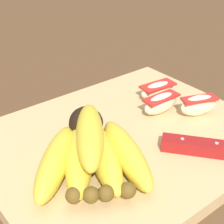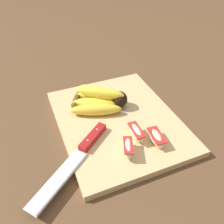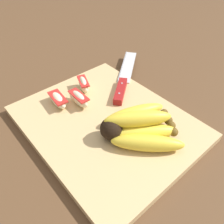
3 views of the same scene
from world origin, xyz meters
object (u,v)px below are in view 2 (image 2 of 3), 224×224
Objects in this scene: apple_wedge_near at (136,133)px; apple_wedge_far at (156,138)px; chefs_knife at (82,150)px; apple_wedge_middle at (128,148)px; banana_bunch at (101,99)px.

apple_wedge_far is (-0.03, -0.04, -0.00)m from apple_wedge_near.
apple_wedge_middle is at bearing -114.32° from chefs_knife.
apple_wedge_middle is 0.08m from apple_wedge_far.
apple_wedge_far is at bearing -158.57° from banana_bunch.
banana_bunch reaches higher than apple_wedge_near.
banana_bunch is 2.71× the size of apple_wedge_near.
apple_wedge_far is at bearing -101.68° from chefs_knife.
chefs_knife is 3.66× the size of apple_wedge_middle.
banana_bunch is 0.21m from apple_wedge_far.
banana_bunch reaches higher than apple_wedge_far.
banana_bunch is at bearing 21.43° from apple_wedge_far.
apple_wedge_near reaches higher than chefs_knife.
banana_bunch is 0.19m from chefs_knife.
apple_wedge_middle is 0.92× the size of apple_wedge_far.
chefs_knife is at bearing 146.10° from banana_bunch.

